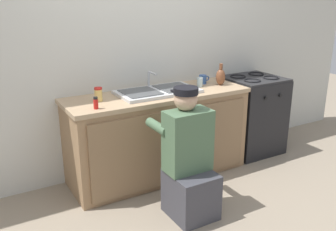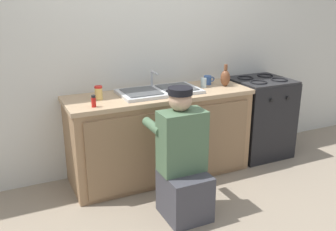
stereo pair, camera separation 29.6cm
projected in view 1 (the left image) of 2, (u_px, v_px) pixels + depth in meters
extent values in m
plane|color=gray|center=(173.00, 186.00, 3.70)|extent=(12.00, 12.00, 0.00)
cube|color=silver|center=(141.00, 51.00, 3.84)|extent=(6.00, 0.10, 2.50)
cube|color=#997551|center=(158.00, 137.00, 3.82)|extent=(1.82, 0.60, 0.84)
cube|color=#866747|center=(132.00, 157.00, 3.35)|extent=(0.80, 0.02, 0.74)
cube|color=#866747|center=(211.00, 138.00, 3.77)|extent=(0.80, 0.02, 0.74)
cube|color=tan|center=(158.00, 95.00, 3.68)|extent=(1.86, 0.62, 0.04)
cube|color=silver|center=(158.00, 92.00, 3.67)|extent=(0.80, 0.44, 0.03)
cube|color=#4C4F51|center=(140.00, 92.00, 3.57)|extent=(0.33, 0.35, 0.01)
cube|color=#4C4F51|center=(174.00, 87.00, 3.75)|extent=(0.33, 0.35, 0.01)
cylinder|color=#B7BABF|center=(149.00, 80.00, 3.80)|extent=(0.02, 0.02, 0.18)
cylinder|color=#B7BABF|center=(152.00, 73.00, 3.71)|extent=(0.02, 0.16, 0.02)
cube|color=black|center=(251.00, 116.00, 4.41)|extent=(0.63, 0.60, 0.87)
cube|color=#262628|center=(254.00, 79.00, 4.27)|extent=(0.61, 0.59, 0.02)
torus|color=black|center=(252.00, 80.00, 4.10)|extent=(0.19, 0.19, 0.02)
torus|color=black|center=(271.00, 78.00, 4.24)|extent=(0.19, 0.19, 0.02)
torus|color=black|center=(238.00, 76.00, 4.30)|extent=(0.19, 0.19, 0.02)
torus|color=black|center=(256.00, 74.00, 4.43)|extent=(0.19, 0.19, 0.02)
cylinder|color=black|center=(266.00, 98.00, 4.01)|extent=(0.04, 0.02, 0.04)
cylinder|color=black|center=(280.00, 95.00, 4.11)|extent=(0.04, 0.02, 0.04)
cube|color=#3F3F47|center=(191.00, 194.00, 3.16)|extent=(0.36, 0.40, 0.40)
cube|color=#4C6B4C|center=(188.00, 141.00, 3.07)|extent=(0.38, 0.22, 0.52)
sphere|color=tan|center=(186.00, 99.00, 2.99)|extent=(0.19, 0.19, 0.19)
cylinder|color=black|center=(186.00, 91.00, 2.97)|extent=(0.20, 0.20, 0.06)
cube|color=black|center=(180.00, 91.00, 3.04)|extent=(0.13, 0.09, 0.02)
cylinder|color=#4C6B4C|center=(158.00, 127.00, 3.12)|extent=(0.08, 0.30, 0.08)
cylinder|color=#4C6B4C|center=(192.00, 120.00, 3.28)|extent=(0.08, 0.30, 0.08)
cylinder|color=#335699|center=(203.00, 79.00, 4.03)|extent=(0.08, 0.08, 0.09)
torus|color=#335699|center=(207.00, 78.00, 4.06)|extent=(0.06, 0.01, 0.06)
cylinder|color=#DBB760|center=(98.00, 95.00, 3.38)|extent=(0.07, 0.07, 0.11)
cylinder|color=#B21E19|center=(98.00, 88.00, 3.36)|extent=(0.07, 0.07, 0.02)
cylinder|color=red|center=(96.00, 104.00, 3.16)|extent=(0.04, 0.04, 0.08)
cylinder|color=black|center=(95.00, 98.00, 3.14)|extent=(0.04, 0.04, 0.02)
cylinder|color=#ADC6CC|center=(200.00, 82.00, 3.90)|extent=(0.06, 0.06, 0.10)
ellipsoid|color=brown|center=(221.00, 77.00, 3.97)|extent=(0.10, 0.10, 0.17)
cylinder|color=brown|center=(221.00, 66.00, 3.93)|extent=(0.04, 0.04, 0.06)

